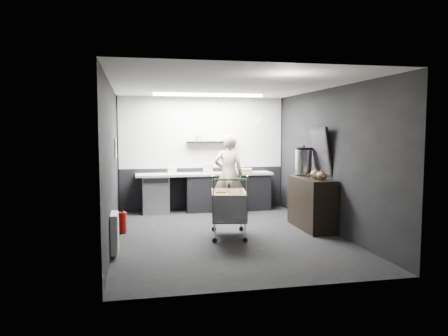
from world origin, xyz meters
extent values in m
plane|color=black|center=(0.00, 0.00, 0.00)|extent=(5.50, 5.50, 0.00)
plane|color=white|center=(0.00, 0.00, 2.70)|extent=(5.50, 5.50, 0.00)
plane|color=black|center=(0.00, 2.75, 1.35)|extent=(5.50, 0.00, 5.50)
plane|color=black|center=(0.00, -2.75, 1.35)|extent=(5.50, 0.00, 5.50)
plane|color=black|center=(-2.00, 0.00, 1.35)|extent=(0.00, 5.50, 5.50)
plane|color=black|center=(2.00, 0.00, 1.35)|extent=(0.00, 5.50, 5.50)
cube|color=beige|center=(0.00, 2.73, 1.85)|extent=(3.95, 0.02, 1.70)
cube|color=black|center=(0.00, 2.73, 0.50)|extent=(3.95, 0.02, 1.00)
cube|color=black|center=(0.20, 2.62, 1.62)|extent=(1.20, 0.22, 0.04)
cylinder|color=white|center=(1.40, 2.72, 2.15)|extent=(0.20, 0.03, 0.20)
cube|color=silver|center=(-1.98, 1.30, 1.55)|extent=(0.02, 0.30, 0.40)
cube|color=red|center=(-1.98, 1.30, 1.62)|extent=(0.02, 0.22, 0.10)
cube|color=white|center=(-1.94, -0.90, 0.35)|extent=(0.10, 0.50, 0.60)
cube|color=white|center=(0.00, 1.85, 2.67)|extent=(2.40, 0.20, 0.04)
cube|color=black|center=(0.55, 2.42, 0.42)|extent=(2.00, 0.56, 0.85)
cube|color=#ACACA7|center=(0.00, 2.42, 0.88)|extent=(3.20, 0.60, 0.05)
cube|color=#9EA0A5|center=(-1.15, 2.42, 0.42)|extent=(0.60, 0.58, 0.85)
cube|color=black|center=(-1.15, 2.12, 0.78)|extent=(0.56, 0.02, 0.10)
imported|color=beige|center=(0.48, 1.97, 0.91)|extent=(0.73, 0.55, 1.82)
cube|color=silver|center=(0.02, -0.13, 0.34)|extent=(0.75, 1.01, 0.02)
cube|color=silver|center=(-0.27, -0.13, 0.57)|extent=(0.17, 0.92, 0.49)
cube|color=silver|center=(0.31, -0.13, 0.57)|extent=(0.17, 0.92, 0.49)
cube|color=silver|center=(0.02, -0.58, 0.57)|extent=(0.60, 0.12, 0.49)
cube|color=silver|center=(0.02, 0.33, 0.57)|extent=(0.60, 0.12, 0.49)
cylinder|color=silver|center=(-0.24, -0.55, 0.19)|extent=(0.02, 0.02, 0.33)
cylinder|color=silver|center=(0.28, -0.55, 0.19)|extent=(0.02, 0.02, 0.33)
cylinder|color=silver|center=(-0.24, 0.30, 0.19)|extent=(0.02, 0.02, 0.33)
cylinder|color=silver|center=(0.28, 0.30, 0.19)|extent=(0.02, 0.02, 0.33)
cylinder|color=green|center=(0.02, -0.64, 1.09)|extent=(0.60, 0.13, 0.03)
cube|color=olive|center=(-0.11, -0.02, 0.56)|extent=(0.31, 0.37, 0.41)
cube|color=olive|center=(0.17, -0.26, 0.53)|extent=(0.29, 0.34, 0.37)
cylinder|color=black|center=(-0.24, -0.55, 0.04)|extent=(0.09, 0.04, 0.09)
cylinder|color=black|center=(-0.24, 0.30, 0.04)|extent=(0.09, 0.04, 0.09)
cylinder|color=black|center=(0.28, -0.55, 0.04)|extent=(0.09, 0.04, 0.09)
cylinder|color=black|center=(0.28, 0.30, 0.04)|extent=(0.09, 0.04, 0.09)
cube|color=black|center=(1.73, 0.18, 0.49)|extent=(0.49, 1.32, 0.99)
cylinder|color=silver|center=(1.73, 0.62, 1.26)|extent=(0.33, 0.33, 0.51)
cylinder|color=black|center=(1.73, 0.62, 1.54)|extent=(0.33, 0.33, 0.04)
sphere|color=black|center=(1.73, 0.62, 1.58)|extent=(0.05, 0.05, 0.05)
ellipsoid|color=brown|center=(1.73, 0.02, 1.08)|extent=(0.20, 0.20, 0.16)
ellipsoid|color=brown|center=(1.73, -0.26, 1.08)|extent=(0.20, 0.20, 0.16)
cube|color=black|center=(1.94, 0.24, 1.48)|extent=(0.22, 0.77, 0.98)
cube|color=black|center=(1.92, 0.24, 1.48)|extent=(0.16, 0.66, 0.85)
cylinder|color=#AE0E0B|center=(-1.85, 0.52, 0.21)|extent=(0.14, 0.14, 0.37)
cone|color=black|center=(-1.85, 0.52, 0.42)|extent=(0.09, 0.09, 0.06)
cylinder|color=black|center=(-1.85, 0.52, 0.46)|extent=(0.03, 0.03, 0.06)
cube|color=#A08255|center=(0.89, 2.37, 0.95)|extent=(0.55, 0.47, 0.09)
cylinder|color=silver|center=(0.08, 2.42, 1.01)|extent=(0.23, 0.23, 0.23)
cube|color=white|center=(-0.77, 2.37, 0.98)|extent=(0.20, 0.18, 0.16)
camera|label=1|loc=(-1.63, -7.66, 1.93)|focal=35.00mm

